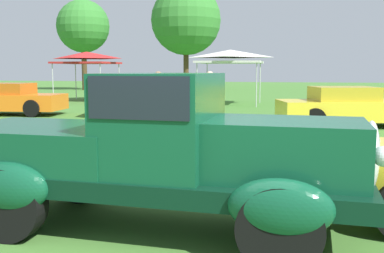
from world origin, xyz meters
name	(u,v)px	position (x,y,z in m)	size (l,w,h in m)	color
ground_plane	(213,250)	(0.00, 0.00, 0.00)	(120.00, 120.00, 0.00)	#42752D
feature_pickup_truck	(155,151)	(-0.71, 0.47, 0.87)	(4.68, 2.01, 1.70)	black
show_car_orange	(11,99)	(-9.73, 11.52, 0.60)	(3.99, 2.05, 1.22)	orange
show_car_lime	(148,100)	(-4.43, 12.13, 0.60)	(4.59, 2.39, 1.22)	#60C62D
show_car_yellow	(347,107)	(2.49, 10.32, 0.60)	(4.44, 2.60, 1.22)	yellow
spectator_near_truck	(158,99)	(-2.83, 7.99, 0.91)	(0.28, 0.42, 1.69)	#7F7056
spectator_by_row	(210,97)	(-1.64, 9.54, 0.91)	(0.43, 0.46, 1.69)	#9E998E
canopy_tent_left_field	(87,57)	(-10.13, 19.27, 2.42)	(2.99, 2.99, 2.71)	#B7B7BC
canopy_tent_center_field	(230,56)	(-2.13, 18.47, 2.42)	(3.12, 3.12, 2.71)	#B7B7BC
treeline_far_left	(83,27)	(-16.27, 32.10, 5.33)	(4.41, 4.41, 7.56)	#47331E
treeline_mid_left	(186,20)	(-7.75, 33.70, 5.84)	(5.84, 5.84, 8.77)	#47331E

